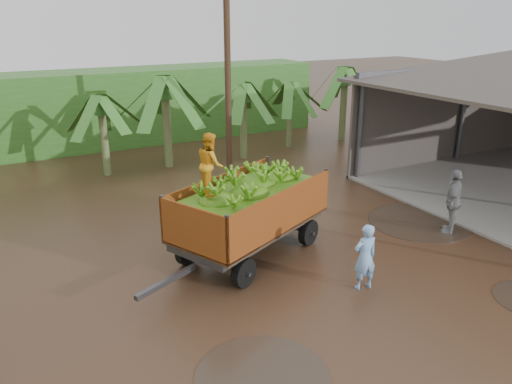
% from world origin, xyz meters
% --- Properties ---
extents(ground, '(100.00, 100.00, 0.00)m').
position_xyz_m(ground, '(0.00, 0.00, 0.00)').
color(ground, black).
rests_on(ground, ground).
extents(hedge_north, '(22.00, 3.00, 3.60)m').
position_xyz_m(hedge_north, '(-2.00, 16.00, 1.80)').
color(hedge_north, '#2D661E').
rests_on(hedge_north, ground).
extents(banana_trailer, '(6.04, 3.72, 3.54)m').
position_xyz_m(banana_trailer, '(-1.51, 1.91, 1.33)').
color(banana_trailer, '#B6551A').
rests_on(banana_trailer, ground).
extents(man_blue, '(0.64, 0.46, 1.63)m').
position_xyz_m(man_blue, '(0.00, -0.94, 0.82)').
color(man_blue, '#7EAFE7').
rests_on(man_blue, ground).
extents(man_grey, '(1.21, 1.04, 1.95)m').
position_xyz_m(man_grey, '(4.41, 0.35, 0.97)').
color(man_grey, gray).
rests_on(man_grey, ground).
extents(utility_pole, '(1.20, 0.24, 7.50)m').
position_xyz_m(utility_pole, '(1.02, 8.38, 3.81)').
color(utility_pole, '#47301E').
rests_on(utility_pole, ground).
extents(banana_plants, '(24.20, 19.71, 3.90)m').
position_xyz_m(banana_plants, '(-4.85, 6.08, 1.78)').
color(banana_plants, '#2D661E').
rests_on(banana_plants, ground).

